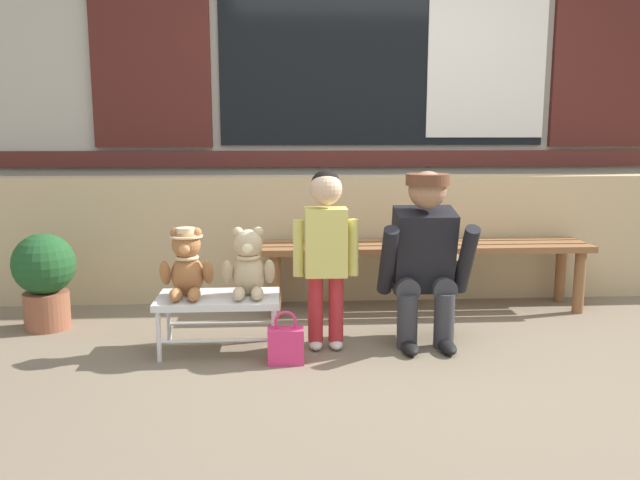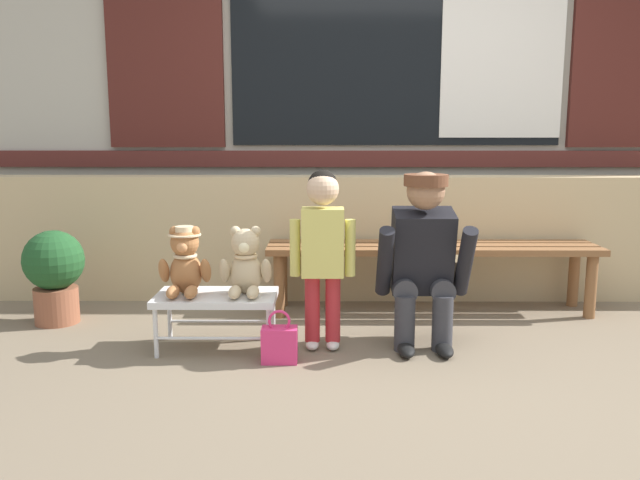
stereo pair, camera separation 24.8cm
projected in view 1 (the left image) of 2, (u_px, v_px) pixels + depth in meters
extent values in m
plane|color=#756651|center=(439.00, 369.00, 3.18)|extent=(60.00, 60.00, 0.00)
cube|color=tan|center=(391.00, 237.00, 4.51)|extent=(6.58, 0.25, 0.85)
cube|color=#B7B2A3|center=(382.00, 65.00, 4.82)|extent=(6.72, 0.20, 3.28)
cube|color=#56231E|center=(383.00, 159.00, 4.82)|extent=(6.18, 0.04, 0.12)
cube|color=black|center=(385.00, 48.00, 4.69)|extent=(2.40, 0.03, 1.40)
cube|color=silver|center=(487.00, 49.00, 4.72)|extent=(0.88, 0.02, 1.29)
cube|color=#4C1E19|center=(150.00, 46.00, 4.57)|extent=(0.84, 0.05, 1.43)
cube|color=#4C1E19|center=(609.00, 50.00, 4.78)|extent=(0.84, 0.05, 1.43)
cube|color=brown|center=(431.00, 250.00, 4.02)|extent=(2.10, 0.11, 0.04)
cube|color=brown|center=(426.00, 246.00, 4.16)|extent=(2.10, 0.11, 0.04)
cube|color=brown|center=(421.00, 242.00, 4.30)|extent=(2.10, 0.11, 0.04)
cylinder|color=brown|center=(275.00, 287.00, 4.00)|extent=(0.07, 0.07, 0.40)
cylinder|color=brown|center=(276.00, 277.00, 4.28)|extent=(0.07, 0.07, 0.40)
cylinder|color=brown|center=(579.00, 282.00, 4.12)|extent=(0.07, 0.07, 0.40)
cylinder|color=brown|center=(560.00, 273.00, 4.40)|extent=(0.07, 0.07, 0.40)
cube|color=silver|center=(219.00, 299.00, 3.39)|extent=(0.64, 0.36, 0.04)
cylinder|color=silver|center=(159.00, 337.00, 3.25)|extent=(0.02, 0.02, 0.26)
cylinder|color=silver|center=(169.00, 319.00, 3.55)|extent=(0.02, 0.02, 0.26)
cylinder|color=silver|center=(274.00, 334.00, 3.29)|extent=(0.02, 0.02, 0.26)
cylinder|color=silver|center=(274.00, 318.00, 3.58)|extent=(0.02, 0.02, 0.26)
cylinder|color=silver|center=(217.00, 341.00, 3.27)|extent=(0.58, 0.02, 0.02)
cylinder|color=silver|center=(222.00, 323.00, 3.57)|extent=(0.58, 0.02, 0.02)
ellipsoid|color=#A86B3D|center=(188.00, 275.00, 3.38)|extent=(0.17, 0.14, 0.22)
sphere|color=#A86B3D|center=(186.00, 244.00, 3.34)|extent=(0.15, 0.15, 0.15)
sphere|color=#E1955B|center=(185.00, 248.00, 3.29)|extent=(0.06, 0.06, 0.06)
sphere|color=#A86B3D|center=(176.00, 233.00, 3.34)|extent=(0.06, 0.06, 0.06)
ellipsoid|color=#A86B3D|center=(165.00, 273.00, 3.34)|extent=(0.06, 0.11, 0.16)
ellipsoid|color=#A86B3D|center=(176.00, 295.00, 3.28)|extent=(0.06, 0.15, 0.06)
sphere|color=#A86B3D|center=(196.00, 233.00, 3.34)|extent=(0.06, 0.06, 0.06)
ellipsoid|color=#A86B3D|center=(208.00, 272.00, 3.35)|extent=(0.06, 0.11, 0.16)
ellipsoid|color=#A86B3D|center=(194.00, 294.00, 3.28)|extent=(0.06, 0.15, 0.06)
torus|color=beige|center=(187.00, 258.00, 3.36)|extent=(0.13, 0.13, 0.02)
cylinder|color=beige|center=(186.00, 236.00, 3.34)|extent=(0.17, 0.17, 0.01)
cylinder|color=beige|center=(186.00, 232.00, 3.34)|extent=(0.10, 0.10, 0.04)
ellipsoid|color=#CCB289|center=(249.00, 274.00, 3.40)|extent=(0.17, 0.14, 0.22)
sphere|color=#CCB289|center=(248.00, 244.00, 3.36)|extent=(0.15, 0.15, 0.15)
sphere|color=#FFEEBB|center=(248.00, 248.00, 3.31)|extent=(0.06, 0.06, 0.06)
sphere|color=#CCB289|center=(238.00, 232.00, 3.36)|extent=(0.06, 0.06, 0.06)
ellipsoid|color=#CCB289|center=(227.00, 272.00, 3.36)|extent=(0.06, 0.11, 0.16)
ellipsoid|color=#CCB289|center=(239.00, 294.00, 3.30)|extent=(0.06, 0.15, 0.06)
sphere|color=#CCB289|center=(258.00, 232.00, 3.36)|extent=(0.06, 0.06, 0.06)
ellipsoid|color=#CCB289|center=(270.00, 271.00, 3.37)|extent=(0.06, 0.11, 0.16)
ellipsoid|color=#CCB289|center=(257.00, 293.00, 3.30)|extent=(0.06, 0.15, 0.06)
torus|color=beige|center=(248.00, 257.00, 3.38)|extent=(0.13, 0.13, 0.02)
cylinder|color=#B7282D|center=(315.00, 309.00, 3.44)|extent=(0.08, 0.08, 0.36)
ellipsoid|color=silver|center=(316.00, 345.00, 3.45)|extent=(0.07, 0.12, 0.05)
cylinder|color=#B7282D|center=(336.00, 308.00, 3.45)|extent=(0.08, 0.08, 0.36)
ellipsoid|color=silver|center=(336.00, 344.00, 3.46)|extent=(0.07, 0.12, 0.05)
cube|color=#DBD166|center=(326.00, 242.00, 3.38)|extent=(0.22, 0.15, 0.36)
cylinder|color=#DBD166|center=(298.00, 248.00, 3.38)|extent=(0.06, 0.06, 0.30)
cylinder|color=#DBD166|center=(353.00, 247.00, 3.40)|extent=(0.06, 0.06, 0.30)
sphere|color=#DBB28E|center=(326.00, 189.00, 3.34)|extent=(0.17, 0.17, 0.17)
sphere|color=black|center=(326.00, 185.00, 3.34)|extent=(0.16, 0.16, 0.16)
cylinder|color=#333338|center=(407.00, 321.00, 3.45)|extent=(0.11, 0.11, 0.30)
cylinder|color=#333338|center=(403.00, 284.00, 3.56)|extent=(0.13, 0.32, 0.13)
ellipsoid|color=black|center=(410.00, 348.00, 3.39)|extent=(0.09, 0.20, 0.06)
cylinder|color=#333338|center=(444.00, 321.00, 3.46)|extent=(0.11, 0.11, 0.30)
cylinder|color=#333338|center=(439.00, 284.00, 3.57)|extent=(0.13, 0.32, 0.13)
ellipsoid|color=black|center=(447.00, 347.00, 3.40)|extent=(0.09, 0.20, 0.06)
cube|color=black|center=(423.00, 249.00, 3.50)|extent=(0.32, 0.30, 0.47)
cylinder|color=black|center=(388.00, 261.00, 3.40)|extent=(0.08, 0.28, 0.40)
cylinder|color=black|center=(466.00, 260.00, 3.42)|extent=(0.08, 0.28, 0.40)
sphere|color=#9E7051|center=(428.00, 190.00, 3.38)|extent=(0.20, 0.20, 0.20)
cylinder|color=brown|center=(428.00, 180.00, 3.37)|extent=(0.23, 0.23, 0.06)
cube|color=brown|center=(452.00, 271.00, 3.63)|extent=(0.10, 0.22, 0.16)
cube|color=#E53370|center=(286.00, 346.00, 3.24)|extent=(0.18, 0.11, 0.18)
torus|color=#E53370|center=(285.00, 322.00, 3.22)|extent=(0.11, 0.01, 0.11)
cylinder|color=brown|center=(47.00, 310.00, 3.81)|extent=(0.26, 0.26, 0.22)
sphere|color=#1E4C23|center=(44.00, 264.00, 3.76)|extent=(0.36, 0.36, 0.36)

